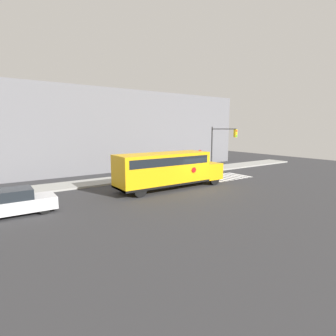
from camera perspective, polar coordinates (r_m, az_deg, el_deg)
name	(u,v)px	position (r m, az deg, el deg)	size (l,w,h in m)	color
ground_plane	(193,188)	(21.85, 5.55, -4.36)	(60.00, 60.00, 0.00)	#333335
sidewalk_strip	(153,176)	(27.02, -3.35, -1.66)	(44.00, 3.00, 0.15)	#9E9E99
building_backdrop	(124,131)	(32.33, -9.45, 8.02)	(32.00, 4.00, 9.24)	slate
crosswalk_stripes	(226,177)	(27.28, 12.41, -1.90)	(4.70, 3.20, 0.01)	white
school_bus	(167,168)	(21.17, -0.17, -0.06)	(9.44, 2.57, 2.94)	#EAA80F
parked_car	(13,202)	(17.33, -30.73, -6.45)	(4.34, 1.80, 1.51)	silver
stop_sign	(200,157)	(29.46, 6.90, 2.33)	(0.76, 0.10, 2.52)	#38383A
traffic_light	(220,142)	(29.82, 11.21, 5.60)	(0.28, 3.68, 5.08)	#38383A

